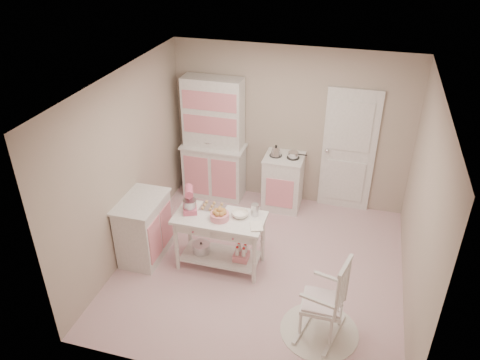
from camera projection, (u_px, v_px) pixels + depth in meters
The scene contains 14 objects.
room_shell at pixel (263, 161), 5.68m from camera, with size 3.84×3.84×2.62m.
door at pixel (349, 151), 7.33m from camera, with size 0.82×0.05×2.04m, color white.
hutch at pixel (213, 140), 7.66m from camera, with size 1.06×0.50×2.08m, color white.
stove at pixel (283, 182), 7.62m from camera, with size 0.62×0.57×0.92m, color white.
base_cabinet at pixel (144, 228), 6.50m from camera, with size 0.54×0.84×0.92m, color white.
lace_rug at pixel (319, 331), 5.49m from camera, with size 0.92×0.92×0.01m, color white.
rocking_chair at pixel (323, 296), 5.22m from camera, with size 0.48×0.72×1.10m, color white.
work_table at pixel (220, 241), 6.35m from camera, with size 1.20×0.60×0.80m, color white.
stand_mixer at pixel (189, 200), 6.18m from camera, with size 0.20×0.28×0.34m, color #D15875.
cookie_tray at pixel (213, 207), 6.33m from camera, with size 0.34×0.24×0.02m, color silver.
bread_basket at pixel (220, 216), 6.08m from camera, with size 0.25×0.25×0.09m, color pink.
mixing_bowl at pixel (240, 214), 6.14m from camera, with size 0.22×0.22×0.07m, color white.
metal_pitcher at pixel (255, 210), 6.13m from camera, with size 0.10×0.10×0.17m, color silver.
recipe_book at pixel (250, 227), 5.94m from camera, with size 0.16×0.21×0.02m, color white.
Camera 1 is at (1.09, -4.93, 4.28)m, focal length 35.00 mm.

